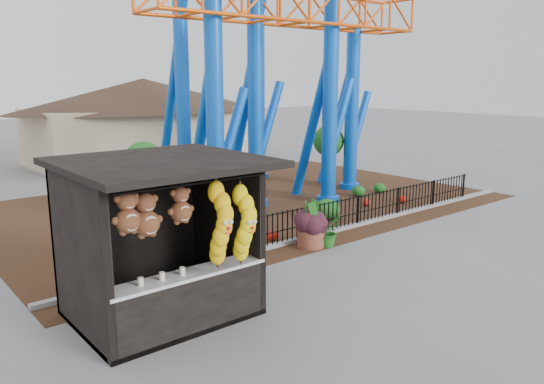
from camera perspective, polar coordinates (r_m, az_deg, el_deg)
ground at (r=11.70m, az=4.49°, el=-10.87°), size 120.00×120.00×0.00m
mulch_bed at (r=20.01m, az=-3.12°, el=-1.09°), size 18.00×12.00×0.02m
curb at (r=16.36m, az=7.34°, el=-3.98°), size 18.00×0.18×0.12m
prize_booth at (r=10.20m, az=-11.34°, el=-5.45°), size 3.50×3.40×3.12m
picket_fence at (r=16.90m, az=9.48°, el=-1.99°), size 12.20×0.06×1.00m
roller_coaster at (r=20.44m, az=-1.09°, el=17.35°), size 11.00×6.37×10.82m
terracotta_planter at (r=14.69m, az=4.20°, el=-4.83°), size 0.97×0.97×0.59m
planter_foliage at (r=14.52m, az=4.24°, el=-2.52°), size 0.70×0.70×0.64m
potted_plant at (r=14.75m, az=5.95°, el=-4.18°), size 1.00×0.94×0.89m
landscaping at (r=18.25m, az=2.68°, el=-1.42°), size 8.19×4.26×0.68m
pavilion at (r=30.88m, az=-13.57°, el=8.95°), size 15.00×15.00×4.80m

